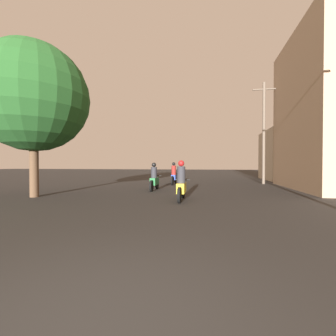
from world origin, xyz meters
TOP-DOWN VIEW (x-y plane):
  - motorcycle_yellow at (-0.12, 7.19)m, footprint 0.60×1.89m
  - motorcycle_green at (-2.00, 10.40)m, footprint 0.60×1.88m
  - motorcycle_blue at (-1.48, 14.19)m, footprint 0.60×2.08m
  - building_right_near at (7.69, 12.52)m, footprint 4.05×7.31m
  - building_right_far at (9.00, 20.35)m, footprint 5.91×5.25m
  - utility_pole_far at (4.88, 15.66)m, footprint 1.60×0.20m
  - street_tree at (-6.53, 6.99)m, footprint 4.65×4.65m

SIDE VIEW (x-z plane):
  - motorcycle_green at x=-2.00m, z-range -0.15..1.36m
  - motorcycle_yellow at x=-0.12m, z-range -0.16..1.42m
  - motorcycle_blue at x=-1.48m, z-range -0.15..1.42m
  - building_right_far at x=9.00m, z-range 0.00..4.49m
  - utility_pole_far at x=4.88m, z-range 0.16..7.50m
  - street_tree at x=-6.53m, z-range 0.98..7.63m
  - building_right_near at x=7.69m, z-range 0.00..8.94m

